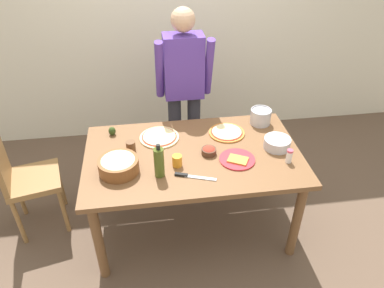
{
  "coord_description": "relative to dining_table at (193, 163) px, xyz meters",
  "views": [
    {
      "loc": [
        -0.31,
        -2.17,
        2.39
      ],
      "look_at": [
        0.0,
        0.05,
        0.81
      ],
      "focal_mm": 34.32,
      "sensor_mm": 36.0,
      "label": 1
    }
  ],
  "objects": [
    {
      "name": "ground",
      "position": [
        0.0,
        0.0,
        -0.67
      ],
      "size": [
        8.0,
        8.0,
        0.0
      ],
      "primitive_type": "plane",
      "color": "brown"
    },
    {
      "name": "wall_back",
      "position": [
        0.0,
        1.6,
        0.63
      ],
      "size": [
        5.6,
        0.1,
        2.6
      ],
      "primitive_type": "cube",
      "color": "silver",
      "rests_on": "ground"
    },
    {
      "name": "dining_table",
      "position": [
        0.0,
        0.0,
        0.0
      ],
      "size": [
        1.6,
        0.96,
        0.76
      ],
      "color": "brown",
      "rests_on": "ground"
    },
    {
      "name": "person_cook",
      "position": [
        0.03,
        0.76,
        0.27
      ],
      "size": [
        0.49,
        0.25,
        1.62
      ],
      "color": "#2D2D38",
      "rests_on": "ground"
    },
    {
      "name": "chair_wooden_left",
      "position": [
        -1.32,
        0.19,
        -0.13
      ],
      "size": [
        0.48,
        0.48,
        0.95
      ],
      "color": "olive",
      "rests_on": "ground"
    },
    {
      "name": "pizza_raw_on_board",
      "position": [
        -0.23,
        0.24,
        0.1
      ],
      "size": [
        0.31,
        0.31,
        0.02
      ],
      "color": "beige",
      "rests_on": "dining_table"
    },
    {
      "name": "pizza_cooked_on_tray",
      "position": [
        0.31,
        0.23,
        0.1
      ],
      "size": [
        0.29,
        0.29,
        0.02
      ],
      "color": "#C67A33",
      "rests_on": "dining_table"
    },
    {
      "name": "plate_with_slice",
      "position": [
        0.31,
        -0.13,
        0.1
      ],
      "size": [
        0.26,
        0.26,
        0.02
      ],
      "color": "red",
      "rests_on": "dining_table"
    },
    {
      "name": "popcorn_bowl",
      "position": [
        -0.54,
        -0.14,
        0.15
      ],
      "size": [
        0.28,
        0.28,
        0.11
      ],
      "color": "brown",
      "rests_on": "dining_table"
    },
    {
      "name": "mixing_bowl_steel",
      "position": [
        0.64,
        -0.01,
        0.13
      ],
      "size": [
        0.2,
        0.2,
        0.08
      ],
      "color": "#B7B7BC",
      "rests_on": "dining_table"
    },
    {
      "name": "small_sauce_bowl",
      "position": [
        0.12,
        -0.02,
        0.12
      ],
      "size": [
        0.11,
        0.11,
        0.06
      ],
      "color": "#4C2D1E",
      "rests_on": "dining_table"
    },
    {
      "name": "olive_oil_bottle",
      "position": [
        -0.26,
        -0.22,
        0.2
      ],
      "size": [
        0.07,
        0.07,
        0.26
      ],
      "color": "#47561E",
      "rests_on": "dining_table"
    },
    {
      "name": "steel_pot",
      "position": [
        0.62,
        0.34,
        0.16
      ],
      "size": [
        0.17,
        0.17,
        0.13
      ],
      "color": "#B7B7BC",
      "rests_on": "dining_table"
    },
    {
      "name": "cup_orange",
      "position": [
        -0.13,
        -0.13,
        0.13
      ],
      "size": [
        0.07,
        0.07,
        0.08
      ],
      "primitive_type": "cylinder",
      "color": "orange",
      "rests_on": "dining_table"
    },
    {
      "name": "cup_small_brown",
      "position": [
        -0.45,
        0.09,
        0.13
      ],
      "size": [
        0.07,
        0.07,
        0.08
      ],
      "primitive_type": "cylinder",
      "color": "brown",
      "rests_on": "dining_table"
    },
    {
      "name": "salt_shaker",
      "position": [
        0.67,
        -0.2,
        0.14
      ],
      "size": [
        0.04,
        0.04,
        0.11
      ],
      "color": "white",
      "rests_on": "dining_table"
    },
    {
      "name": "chef_knife",
      "position": [
        -0.06,
        -0.26,
        0.1
      ],
      "size": [
        0.28,
        0.12,
        0.02
      ],
      "color": "silver",
      "rests_on": "dining_table"
    },
    {
      "name": "avocado",
      "position": [
        -0.6,
        0.34,
        0.13
      ],
      "size": [
        0.06,
        0.06,
        0.07
      ],
      "primitive_type": "ellipsoid",
      "color": "#2D4219",
      "rests_on": "dining_table"
    }
  ]
}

